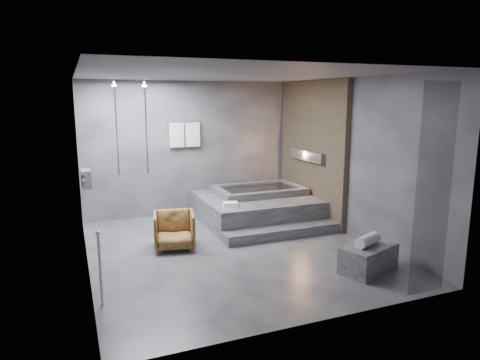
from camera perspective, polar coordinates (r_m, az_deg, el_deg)
name	(u,v)px	position (r m, az deg, el deg)	size (l,w,h in m)	color
room	(250,142)	(7.10, 1.35, 5.06)	(5.00, 5.04, 2.82)	#2C2C2E
tub_deck	(256,208)	(8.71, 2.14, -3.75)	(2.20, 2.00, 0.50)	#313133
tub_step	(283,232)	(7.74, 5.71, -6.94)	(2.20, 0.36, 0.18)	#313133
concrete_bench	(368,258)	(6.50, 16.74, -9.95)	(0.85, 0.47, 0.38)	#353638
driftwood_chair	(174,230)	(7.19, -8.77, -6.63)	(0.65, 0.67, 0.61)	#442B11
rolled_towel	(368,240)	(6.39, 16.68, -7.70)	(0.16, 0.16, 0.45)	silver
deck_towel	(230,204)	(7.86, -1.29, -3.22)	(0.26, 0.19, 0.07)	white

